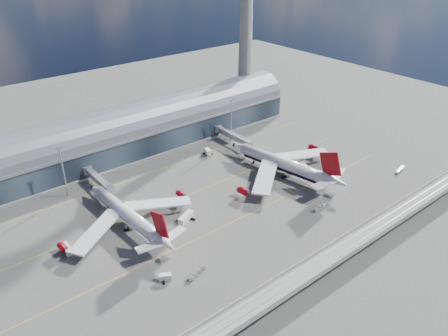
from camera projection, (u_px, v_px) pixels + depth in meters
ground at (224, 209)px, 195.76m from camera, size 500.00×500.00×0.00m
taxi_lines at (195, 189)px, 210.87m from camera, size 200.00×80.12×0.01m
terminal at (136, 132)px, 243.66m from camera, size 200.00×30.00×28.00m
control_tower at (246, 36)px, 274.97m from camera, size 19.00×19.00×103.00m
guideway at (321, 264)px, 155.66m from camera, size 220.00×8.50×7.20m
floodlight_mast_left at (63, 170)px, 199.18m from camera, size 3.00×0.70×25.70m
floodlight_mast_right at (231, 119)px, 254.54m from camera, size 3.00×0.70×25.70m
airliner_left at (129, 216)px, 181.68m from camera, size 59.92×62.96×19.18m
airliner_right at (284, 164)px, 221.36m from camera, size 65.35×68.37×21.74m
jet_bridge_left at (97, 178)px, 209.88m from camera, size 4.40×28.00×7.25m
jet_bridge_right at (232, 135)px, 254.45m from camera, size 4.40×32.00×7.25m
service_truck_0 at (67, 249)px, 168.73m from camera, size 2.92×7.13×2.89m
service_truck_1 at (165, 277)px, 155.28m from camera, size 4.88×4.01×2.58m
service_truck_2 at (186, 218)px, 187.02m from camera, size 9.02×5.85×3.17m
service_truck_3 at (304, 167)px, 227.05m from camera, size 5.14×7.02×3.18m
service_truck_4 at (208, 152)px, 243.18m from camera, size 4.04×5.98×3.18m
service_truck_5 at (118, 208)px, 193.29m from camera, size 5.84×6.85×3.18m
cargo_train_0 at (197, 273)px, 157.98m from camera, size 9.04×3.98×1.50m
cargo_train_1 at (321, 207)px, 195.85m from camera, size 10.48×2.06×1.74m
cargo_train_2 at (400, 170)px, 226.33m from camera, size 8.87×3.06×1.46m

